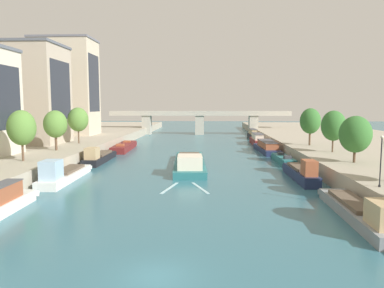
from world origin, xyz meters
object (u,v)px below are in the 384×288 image
at_px(tree_left_second, 55,124).
at_px(tree_left_end_of_row, 22,128).
at_px(moored_boat_left_midway, 124,147).
at_px(moored_boat_right_end, 301,173).
at_px(tree_left_third, 78,120).
at_px(tree_right_third, 333,126).
at_px(bridge_far, 200,120).
at_px(moored_boat_right_second, 257,140).
at_px(barge_midriver, 190,162).
at_px(tree_right_end_of_row, 310,121).
at_px(moored_boat_left_lone, 99,157).
at_px(moored_boat_left_upstream, 0,203).
at_px(moored_boat_right_far, 361,211).
at_px(moored_boat_right_lone, 283,159).
at_px(moored_boat_right_upstream, 267,147).
at_px(moored_boat_right_gap_after, 253,135).
at_px(tree_right_distant, 355,134).
at_px(lamppost_right_bank, 381,159).
at_px(moored_boat_left_near, 63,174).

bearing_deg(tree_left_second, tree_left_end_of_row, -88.42).
xyz_separation_m(moored_boat_left_midway, moored_boat_right_end, (30.54, -30.83, 0.30)).
bearing_deg(tree_left_third, tree_right_third, -13.93).
bearing_deg(bridge_far, moored_boat_right_end, -78.30).
bearing_deg(moored_boat_right_second, barge_midriver, -113.46).
bearing_deg(tree_right_end_of_row, moored_boat_right_second, 107.26).
bearing_deg(tree_right_third, barge_midriver, -173.13).
bearing_deg(bridge_far, moored_boat_left_lone, -104.96).
height_order(moored_boat_left_upstream, moored_boat_left_midway, moored_boat_left_upstream).
xyz_separation_m(moored_boat_right_far, moored_boat_right_lone, (-0.31, 30.91, -0.21)).
relative_size(barge_midriver, moored_boat_left_midway, 1.38).
relative_size(moored_boat_right_upstream, moored_boat_right_gap_after, 1.43).
relative_size(moored_boat_right_upstream, bridge_far, 0.27).
xyz_separation_m(tree_left_third, tree_right_distant, (44.85, -21.97, -0.95)).
bearing_deg(tree_right_distant, moored_boat_left_lone, 161.42).
relative_size(moored_boat_right_far, moored_boat_right_lone, 1.46).
bearing_deg(tree_left_second, moored_boat_left_midway, 69.51).
xyz_separation_m(moored_boat_left_midway, moored_boat_right_far, (31.37, -47.76, 0.15)).
height_order(tree_left_end_of_row, tree_right_distant, tree_left_end_of_row).
xyz_separation_m(moored_boat_right_end, tree_right_third, (7.82, 11.52, 5.51)).
bearing_deg(moored_boat_left_midway, tree_right_distant, -38.53).
bearing_deg(tree_right_third, tree_left_second, 179.58).
relative_size(moored_boat_left_lone, moored_boat_right_gap_after, 1.22).
relative_size(barge_midriver, lamppost_right_bank, 4.70).
bearing_deg(moored_boat_right_end, barge_midriver, 149.85).
bearing_deg(moored_boat_left_upstream, moored_boat_left_lone, 90.38).
bearing_deg(tree_left_third, moored_boat_left_upstream, -79.96).
distance_m(barge_midriver, moored_boat_left_near, 19.18).
height_order(moored_boat_right_upstream, tree_left_second, tree_left_second).
relative_size(moored_boat_left_midway, lamppost_right_bank, 3.40).
relative_size(moored_boat_left_lone, moored_boat_right_second, 1.06).
relative_size(barge_midriver, moored_boat_right_end, 1.79).
xyz_separation_m(barge_midriver, tree_left_end_of_row, (-22.23, -8.52, 5.91)).
xyz_separation_m(moored_boat_left_upstream, moored_boat_left_near, (-0.04, 14.43, -0.19)).
height_order(moored_boat_left_upstream, tree_left_end_of_row, tree_left_end_of_row).
bearing_deg(lamppost_right_bank, moored_boat_left_near, 161.66).
distance_m(moored_boat_right_far, bridge_far, 91.38).
relative_size(moored_boat_left_lone, lamppost_right_bank, 2.84).
height_order(moored_boat_right_end, tree_right_end_of_row, tree_right_end_of_row).
relative_size(moored_boat_left_midway, tree_left_second, 2.45).
bearing_deg(moored_boat_left_near, moored_boat_left_lone, 90.59).
distance_m(moored_boat_left_upstream, bridge_far, 91.07).
height_order(moored_boat_right_gap_after, tree_left_third, tree_left_third).
relative_size(barge_midriver, moored_boat_right_gap_after, 2.02).
relative_size(moored_boat_right_far, tree_left_third, 2.21).
xyz_separation_m(moored_boat_right_lone, tree_left_second, (-38.15, -2.12, 5.99)).
bearing_deg(moored_boat_right_far, bridge_far, 100.05).
height_order(moored_boat_right_lone, lamppost_right_bank, lamppost_right_bank).
bearing_deg(tree_left_end_of_row, moored_boat_left_near, -20.87).
relative_size(moored_boat_right_far, moored_boat_right_upstream, 0.97).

